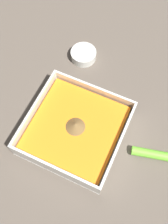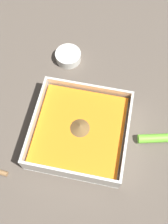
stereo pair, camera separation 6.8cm
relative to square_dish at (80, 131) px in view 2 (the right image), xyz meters
The scene contains 3 objects.
ground_plane 0.06m from the square_dish, 60.20° to the right, with size 4.00×4.00×0.00m, color brown.
square_dish is the anchor object (origin of this frame).
spice_bowl 0.25m from the square_dish, 69.83° to the right, with size 0.08×0.08×0.03m.
Camera 2 is at (-0.09, 0.28, 0.65)m, focal length 42.00 mm.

